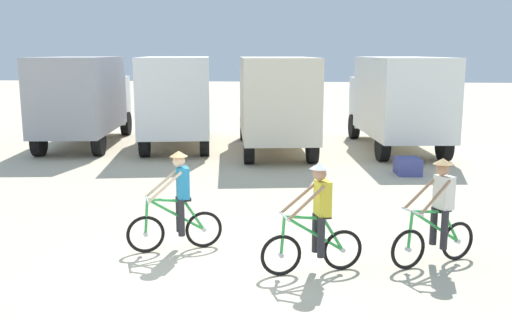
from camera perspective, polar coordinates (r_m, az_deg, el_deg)
ground_plane at (r=9.65m, az=-5.12°, el=-10.84°), size 120.00×120.00×0.00m
box_truck_grey_hauler at (r=22.75m, az=-16.75°, el=6.08°), size 3.19×6.99×3.35m
box_truck_avon_van at (r=21.90m, az=-7.83°, el=6.27°), size 3.46×7.05×3.35m
box_truck_cream_rv at (r=20.46m, az=1.91°, el=6.05°), size 3.30×7.02×3.35m
box_truck_white_box at (r=21.47m, az=13.87°, el=5.97°), size 3.11×6.97×3.35m
cyclist_orange_shirt at (r=10.39m, az=-7.80°, el=-4.41°), size 1.63×0.76×1.82m
cyclist_cowboy_hat at (r=9.30m, az=6.01°, el=-6.18°), size 1.65×0.73×1.82m
cyclist_near_camera at (r=10.07m, az=17.62°, el=-5.30°), size 1.53×0.92×1.82m
supply_crate at (r=17.32m, az=14.85°, el=-0.60°), size 0.75×0.85×0.49m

